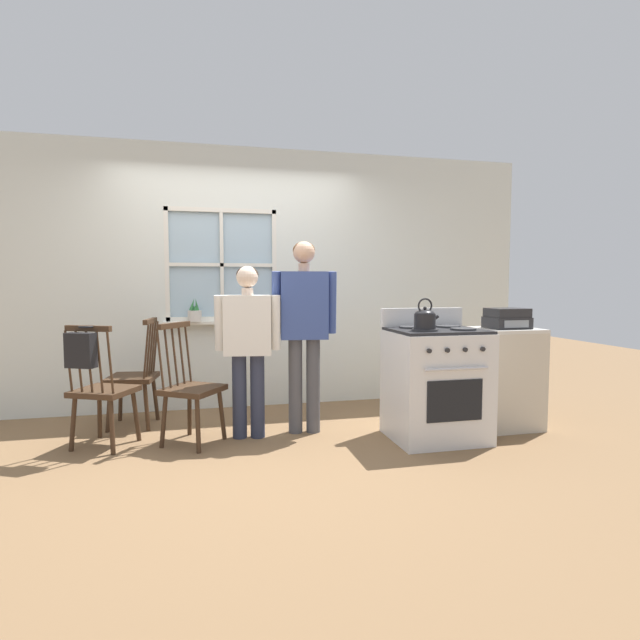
{
  "coord_description": "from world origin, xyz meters",
  "views": [
    {
      "loc": [
        -0.35,
        -3.87,
        1.3
      ],
      "look_at": [
        0.59,
        0.1,
        1.0
      ],
      "focal_mm": 28.0,
      "sensor_mm": 36.0,
      "label": 1
    }
  ],
  "objects_px": {
    "chair_near_wall": "(191,389)",
    "stove": "(436,383)",
    "kettle": "(425,318)",
    "chair_center_cluster": "(135,377)",
    "person_elderly_left": "(248,337)",
    "potted_plant": "(195,314)",
    "chair_by_window": "(103,391)",
    "stereo": "(507,319)",
    "side_counter": "(504,378)",
    "handbag": "(81,349)",
    "person_teen_center": "(304,319)"
  },
  "relations": [
    {
      "from": "chair_near_wall",
      "to": "handbag",
      "type": "height_order",
      "value": "same"
    },
    {
      "from": "handbag",
      "to": "stereo",
      "type": "xyz_separation_m",
      "value": [
        3.53,
        -0.05,
        0.18
      ]
    },
    {
      "from": "potted_plant",
      "to": "stereo",
      "type": "height_order",
      "value": "potted_plant"
    },
    {
      "from": "potted_plant",
      "to": "handbag",
      "type": "height_order",
      "value": "potted_plant"
    },
    {
      "from": "side_counter",
      "to": "stereo",
      "type": "distance_m",
      "value": 0.54
    },
    {
      "from": "chair_center_cluster",
      "to": "person_elderly_left",
      "type": "relative_size",
      "value": 0.68
    },
    {
      "from": "stove",
      "to": "side_counter",
      "type": "relative_size",
      "value": 1.2
    },
    {
      "from": "person_teen_center",
      "to": "handbag",
      "type": "bearing_deg",
      "value": -165.42
    },
    {
      "from": "handbag",
      "to": "stove",
      "type": "bearing_deg",
      "value": -4.22
    },
    {
      "from": "kettle",
      "to": "chair_center_cluster",
      "type": "bearing_deg",
      "value": 154.5
    },
    {
      "from": "side_counter",
      "to": "stereo",
      "type": "xyz_separation_m",
      "value": [
        0.0,
        -0.02,
        0.54
      ]
    },
    {
      "from": "person_elderly_left",
      "to": "stereo",
      "type": "distance_m",
      "value": 2.3
    },
    {
      "from": "person_elderly_left",
      "to": "kettle",
      "type": "distance_m",
      "value": 1.46
    },
    {
      "from": "handbag",
      "to": "stereo",
      "type": "height_order",
      "value": "stereo"
    },
    {
      "from": "chair_by_window",
      "to": "stove",
      "type": "bearing_deg",
      "value": -163.12
    },
    {
      "from": "chair_near_wall",
      "to": "potted_plant",
      "type": "bearing_deg",
      "value": 32.77
    },
    {
      "from": "kettle",
      "to": "potted_plant",
      "type": "relative_size",
      "value": 1.03
    },
    {
      "from": "chair_near_wall",
      "to": "stove",
      "type": "height_order",
      "value": "stove"
    },
    {
      "from": "person_elderly_left",
      "to": "stove",
      "type": "xyz_separation_m",
      "value": [
        1.52,
        -0.39,
        -0.39
      ]
    },
    {
      "from": "chair_near_wall",
      "to": "side_counter",
      "type": "bearing_deg",
      "value": -59.18
    },
    {
      "from": "chair_center_cluster",
      "to": "person_elderly_left",
      "type": "distance_m",
      "value": 1.21
    },
    {
      "from": "person_teen_center",
      "to": "handbag",
      "type": "distance_m",
      "value": 1.76
    },
    {
      "from": "stove",
      "to": "handbag",
      "type": "height_order",
      "value": "stove"
    },
    {
      "from": "chair_near_wall",
      "to": "chair_center_cluster",
      "type": "relative_size",
      "value": 1.0
    },
    {
      "from": "chair_by_window",
      "to": "chair_near_wall",
      "type": "bearing_deg",
      "value": -160.24
    },
    {
      "from": "chair_by_window",
      "to": "potted_plant",
      "type": "height_order",
      "value": "potted_plant"
    },
    {
      "from": "chair_near_wall",
      "to": "side_counter",
      "type": "relative_size",
      "value": 1.09
    },
    {
      "from": "person_elderly_left",
      "to": "side_counter",
      "type": "xyz_separation_m",
      "value": [
        2.28,
        -0.21,
        -0.41
      ]
    },
    {
      "from": "kettle",
      "to": "person_teen_center",
      "type": "bearing_deg",
      "value": 147.09
    },
    {
      "from": "chair_by_window",
      "to": "person_teen_center",
      "type": "distance_m",
      "value": 1.72
    },
    {
      "from": "chair_by_window",
      "to": "chair_near_wall",
      "type": "relative_size",
      "value": 1.0
    },
    {
      "from": "chair_center_cluster",
      "to": "stereo",
      "type": "height_order",
      "value": "stereo"
    },
    {
      "from": "chair_center_cluster",
      "to": "person_elderly_left",
      "type": "bearing_deg",
      "value": 66.64
    },
    {
      "from": "stove",
      "to": "side_counter",
      "type": "bearing_deg",
      "value": 13.06
    },
    {
      "from": "chair_center_cluster",
      "to": "potted_plant",
      "type": "xyz_separation_m",
      "value": [
        0.53,
        0.43,
        0.55
      ]
    },
    {
      "from": "potted_plant",
      "to": "person_elderly_left",
      "type": "bearing_deg",
      "value": -66.65
    },
    {
      "from": "potted_plant",
      "to": "stove",
      "type": "bearing_deg",
      "value": -35.73
    },
    {
      "from": "person_elderly_left",
      "to": "person_teen_center",
      "type": "distance_m",
      "value": 0.51
    },
    {
      "from": "chair_near_wall",
      "to": "potted_plant",
      "type": "height_order",
      "value": "potted_plant"
    },
    {
      "from": "kettle",
      "to": "stove",
      "type": "bearing_deg",
      "value": 37.98
    },
    {
      "from": "kettle",
      "to": "side_counter",
      "type": "xyz_separation_m",
      "value": [
        0.93,
        0.31,
        -0.57
      ]
    },
    {
      "from": "kettle",
      "to": "person_elderly_left",
      "type": "bearing_deg",
      "value": 158.93
    },
    {
      "from": "stove",
      "to": "stereo",
      "type": "height_order",
      "value": "stove"
    },
    {
      "from": "chair_center_cluster",
      "to": "person_teen_center",
      "type": "bearing_deg",
      "value": 77.17
    },
    {
      "from": "stove",
      "to": "kettle",
      "type": "xyz_separation_m",
      "value": [
        -0.17,
        -0.13,
        0.55
      ]
    },
    {
      "from": "chair_near_wall",
      "to": "chair_center_cluster",
      "type": "distance_m",
      "value": 0.81
    },
    {
      "from": "chair_near_wall",
      "to": "person_elderly_left",
      "type": "height_order",
      "value": "person_elderly_left"
    },
    {
      "from": "person_teen_center",
      "to": "potted_plant",
      "type": "relative_size",
      "value": 6.89
    },
    {
      "from": "chair_near_wall",
      "to": "handbag",
      "type": "relative_size",
      "value": 3.21
    },
    {
      "from": "potted_plant",
      "to": "stereo",
      "type": "bearing_deg",
      "value": -24.76
    }
  ]
}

